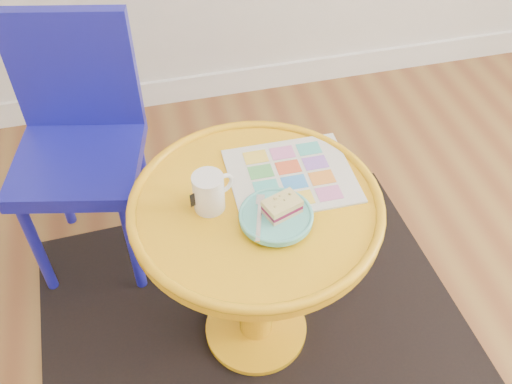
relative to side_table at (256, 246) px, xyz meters
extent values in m
cube|color=white|center=(0.38, 1.25, -0.36)|extent=(4.00, 0.02, 0.12)
cube|color=black|center=(0.00, 0.00, -0.42)|extent=(1.34, 1.14, 0.01)
cylinder|color=#F0A814|center=(0.00, 0.00, -0.41)|extent=(0.31, 0.31, 0.03)
cylinder|color=#F0A814|center=(0.00, 0.00, -0.13)|extent=(0.10, 0.10, 0.53)
cylinder|color=#F0A814|center=(0.00, 0.00, 0.15)|extent=(0.62, 0.62, 0.03)
cylinder|color=#18189F|center=(-0.62, 0.33, -0.23)|extent=(0.04, 0.04, 0.39)
cylinder|color=#18189F|center=(-0.33, 0.26, -0.23)|extent=(0.04, 0.04, 0.39)
cylinder|color=#18189F|center=(-0.55, 0.62, -0.23)|extent=(0.04, 0.04, 0.39)
cylinder|color=#18189F|center=(-0.26, 0.55, -0.23)|extent=(0.04, 0.04, 0.39)
cube|color=#18189F|center=(-0.44, 0.44, 0.01)|extent=(0.44, 0.44, 0.05)
cube|color=#18189F|center=(-0.40, 0.60, 0.22)|extent=(0.37, 0.12, 0.39)
cube|color=silver|center=(0.11, 0.07, 0.17)|extent=(0.31, 0.27, 0.01)
cylinder|color=white|center=(-0.11, 0.02, 0.21)|extent=(0.08, 0.08, 0.10)
torus|color=white|center=(-0.07, 0.03, 0.22)|extent=(0.06, 0.03, 0.06)
cylinder|color=#D1B78C|center=(-0.11, 0.02, 0.26)|extent=(0.07, 0.07, 0.01)
cylinder|color=#5FC9BD|center=(0.03, -0.07, 0.17)|extent=(0.07, 0.07, 0.01)
cylinder|color=#5FC9BD|center=(0.03, -0.07, 0.18)|extent=(0.17, 0.17, 0.01)
cube|color=#D3BC8C|center=(0.05, -0.06, 0.19)|extent=(0.10, 0.08, 0.01)
cube|color=maroon|center=(0.05, -0.06, 0.21)|extent=(0.09, 0.08, 0.01)
cube|color=#EADB8C|center=(0.05, -0.06, 0.22)|extent=(0.10, 0.08, 0.01)
cube|color=silver|center=(-0.01, -0.08, 0.19)|extent=(0.04, 0.11, 0.00)
cube|color=silver|center=(0.01, -0.02, 0.19)|extent=(0.03, 0.04, 0.00)
camera|label=1|loc=(-0.23, -0.91, 1.17)|focal=40.00mm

